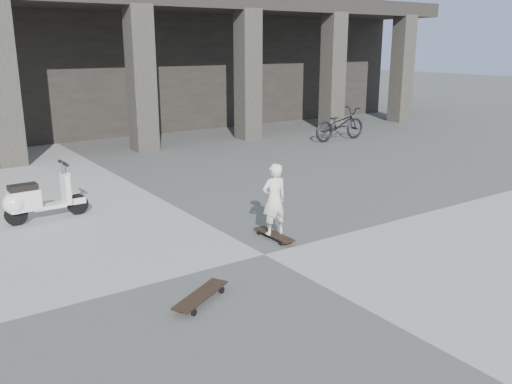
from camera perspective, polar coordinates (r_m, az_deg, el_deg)
ground at (r=7.91m, az=0.89°, el=-6.60°), size 90.00×90.00×0.00m
colonnade at (r=20.21m, az=-22.99°, el=14.38°), size 28.00×8.82×6.00m
longboard at (r=8.50m, az=1.91°, el=-4.53°), size 0.21×0.84×0.08m
skateboard_spare at (r=6.54m, az=-5.82°, el=-10.82°), size 0.90×0.64×0.11m
child at (r=8.33m, az=1.94°, el=-0.77°), size 0.43×0.31×1.13m
scooter at (r=9.95m, az=-22.54°, el=-0.80°), size 1.42×0.46×0.99m
bicycle at (r=17.39m, az=8.80°, el=7.07°), size 1.95×0.69×1.02m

